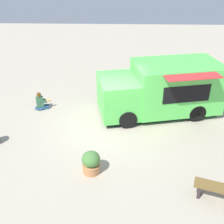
# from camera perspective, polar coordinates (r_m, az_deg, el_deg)

# --- Properties ---
(ground_plane) EXTENTS (40.00, 40.00, 0.00)m
(ground_plane) POSITION_cam_1_polar(r_m,az_deg,el_deg) (11.14, -0.38, -3.17)
(ground_plane) COLOR #ADA28E
(food_truck) EXTENTS (3.36, 5.42, 2.24)m
(food_truck) POSITION_cam_1_polar(r_m,az_deg,el_deg) (11.95, 10.36, 4.53)
(food_truck) COLOR #57D354
(food_truck) RESTS_ON ground_plane
(person_customer) EXTENTS (0.59, 0.80, 0.81)m
(person_customer) POSITION_cam_1_polar(r_m,az_deg,el_deg) (12.78, -14.65, 1.95)
(person_customer) COLOR navy
(person_customer) RESTS_ON ground_plane
(planter_flowering_far) EXTENTS (0.58, 0.58, 0.77)m
(planter_flowering_far) POSITION_cam_1_polar(r_m,az_deg,el_deg) (8.78, -4.39, -10.44)
(planter_flowering_far) COLOR #BC7C4B
(planter_flowering_far) RESTS_ON ground_plane
(trash_bin) EXTENTS (0.54, 0.54, 0.91)m
(trash_bin) POSITION_cam_1_polar(r_m,az_deg,el_deg) (15.66, 12.06, 8.04)
(trash_bin) COLOR #534F4A
(trash_bin) RESTS_ON ground_plane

